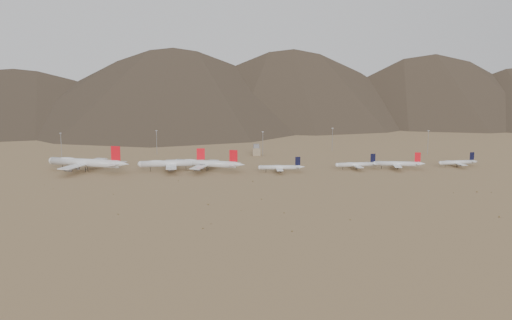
{
  "coord_description": "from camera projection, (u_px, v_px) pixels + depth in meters",
  "views": [
    {
      "loc": [
        -7.65,
        -469.94,
        89.39
      ],
      "look_at": [
        23.97,
        30.0,
        9.54
      ],
      "focal_mm": 40.0,
      "sensor_mm": 36.0,
      "label": 1
    }
  ],
  "objects": [
    {
      "name": "desert_scrub",
      "position": [
        249.0,
        203.0,
        382.67
      ],
      "size": [
        437.65,
        161.22,
        0.95
      ],
      "color": "olive",
      "rests_on": "ground"
    },
    {
      "name": "mast_far_west",
      "position": [
        61.0,
        144.0,
        579.43
      ],
      "size": [
        2.0,
        0.6,
        25.7
      ],
      "color": "gray",
      "rests_on": "ground"
    },
    {
      "name": "mast_centre",
      "position": [
        263.0,
        142.0,
        592.31
      ],
      "size": [
        2.0,
        0.6,
        25.7
      ],
      "color": "gray",
      "rests_on": "ground"
    },
    {
      "name": "narrowbody_b",
      "position": [
        357.0,
        164.0,
        514.28
      ],
      "size": [
        42.06,
        30.43,
        13.9
      ],
      "rotation": [
        0.0,
        0.0,
        0.11
      ],
      "color": "silver",
      "rests_on": "ground"
    },
    {
      "name": "widebody_centre",
      "position": [
        173.0,
        163.0,
        506.38
      ],
      "size": [
        66.09,
        51.06,
        19.64
      ],
      "rotation": [
        0.0,
        0.0,
        0.09
      ],
      "color": "silver",
      "rests_on": "ground"
    },
    {
      "name": "mast_far_east",
      "position": [
        428.0,
        141.0,
        603.03
      ],
      "size": [
        2.0,
        0.6,
        25.7
      ],
      "color": "gray",
      "rests_on": "ground"
    },
    {
      "name": "mountain_ridge",
      "position": [
        223.0,
        43.0,
        1341.1
      ],
      "size": [
        4400.0,
        1000.0,
        300.0
      ],
      "color": "#443629",
      "rests_on": "ground"
    },
    {
      "name": "narrowbody_c",
      "position": [
        398.0,
        164.0,
        514.91
      ],
      "size": [
        46.81,
        34.16,
        15.56
      ],
      "rotation": [
        0.0,
        0.0,
        -0.17
      ],
      "color": "silver",
      "rests_on": "ground"
    },
    {
      "name": "control_tower",
      "position": [
        256.0,
        150.0,
        597.01
      ],
      "size": [
        8.0,
        8.0,
        12.0
      ],
      "color": "gray",
      "rests_on": "ground"
    },
    {
      "name": "mast_west",
      "position": [
        157.0,
        141.0,
        603.64
      ],
      "size": [
        2.0,
        0.6,
        25.7
      ],
      "color": "gray",
      "rests_on": "ground"
    },
    {
      "name": "mast_east",
      "position": [
        332.0,
        138.0,
        628.81
      ],
      "size": [
        2.0,
        0.6,
        25.7
      ],
      "color": "gray",
      "rests_on": "ground"
    },
    {
      "name": "widebody_east",
      "position": [
        206.0,
        163.0,
        505.46
      ],
      "size": [
        63.92,
        50.97,
        19.81
      ],
      "rotation": [
        0.0,
        0.0,
        -0.34
      ],
      "color": "silver",
      "rests_on": "ground"
    },
    {
      "name": "narrowbody_d",
      "position": [
        458.0,
        162.0,
        527.2
      ],
      "size": [
        40.02,
        29.16,
        13.28
      ],
      "rotation": [
        0.0,
        0.0,
        0.16
      ],
      "color": "silver",
      "rests_on": "ground"
    },
    {
      "name": "ground",
      "position": [
        230.0,
        177.0,
        477.71
      ],
      "size": [
        3000.0,
        3000.0,
        0.0
      ],
      "primitive_type": "plane",
      "color": "#A27E54",
      "rests_on": "ground"
    },
    {
      "name": "narrowbody_a",
      "position": [
        281.0,
        167.0,
        499.36
      ],
      "size": [
        41.54,
        29.71,
        13.7
      ],
      "rotation": [
        0.0,
        0.0,
        -0.03
      ],
      "color": "silver",
      "rests_on": "ground"
    },
    {
      "name": "widebody_west",
      "position": [
        85.0,
        162.0,
        502.09
      ],
      "size": [
        76.73,
        61.3,
        23.88
      ],
      "rotation": [
        0.0,
        0.0,
        -0.35
      ],
      "color": "silver",
      "rests_on": "ground"
    }
  ]
}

